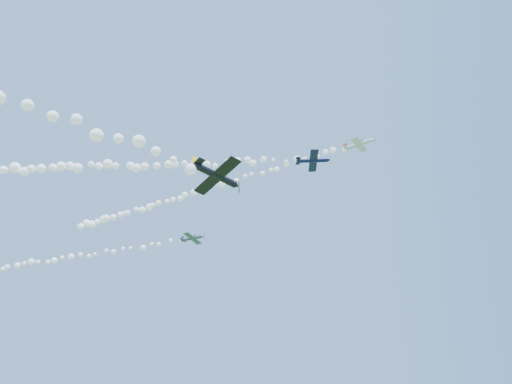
# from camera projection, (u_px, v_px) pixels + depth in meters

# --- Properties ---
(plane_white) EXTENTS (6.43, 6.81, 1.76)m
(plane_white) POSITION_uv_depth(u_px,v_px,m) (359.00, 144.00, 84.50)
(plane_white) COLOR silver
(smoke_trail_white) EXTENTS (74.67, 34.32, 2.82)m
(smoke_trail_white) POSITION_uv_depth(u_px,v_px,m) (190.00, 194.00, 104.09)
(smoke_trail_white) COLOR white
(plane_navy) EXTENTS (7.29, 7.65, 2.13)m
(plane_navy) POSITION_uv_depth(u_px,v_px,m) (313.00, 160.00, 83.86)
(plane_navy) COLOR #0D1039
(smoke_trail_navy) EXTENTS (73.12, 8.08, 2.85)m
(smoke_trail_navy) POSITION_uv_depth(u_px,v_px,m) (119.00, 166.00, 85.51)
(smoke_trail_navy) COLOR white
(plane_grey) EXTENTS (6.13, 6.48, 1.64)m
(plane_grey) POSITION_uv_depth(u_px,v_px,m) (193.00, 238.00, 95.03)
(plane_grey) COLOR #3B4556
(smoke_trail_grey) EXTENTS (73.06, 20.35, 2.87)m
(smoke_trail_grey) POSITION_uv_depth(u_px,v_px,m) (55.00, 260.00, 107.88)
(smoke_trail_grey) COLOR white
(plane_black) EXTENTS (7.14, 6.86, 3.09)m
(plane_black) POSITION_uv_depth(u_px,v_px,m) (217.00, 176.00, 55.34)
(plane_black) COLOR black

